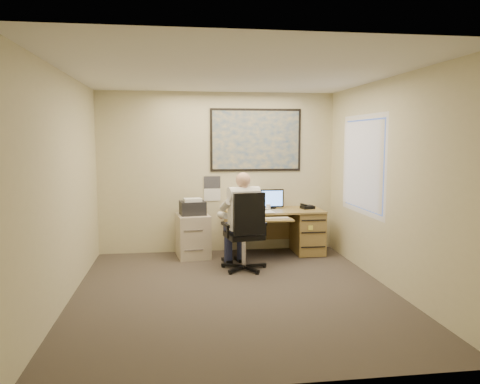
{
  "coord_description": "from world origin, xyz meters",
  "views": [
    {
      "loc": [
        -0.72,
        -5.65,
        1.92
      ],
      "look_at": [
        0.25,
        1.3,
        1.12
      ],
      "focal_mm": 35.0,
      "sensor_mm": 36.0,
      "label": 1
    }
  ],
  "objects": [
    {
      "name": "room_shell",
      "position": [
        0.0,
        0.0,
        1.35
      ],
      "size": [
        4.0,
        4.5,
        2.7
      ],
      "color": "#3C352E",
      "rests_on": "ground"
    },
    {
      "name": "office_chair",
      "position": [
        0.26,
        0.97,
        0.34
      ],
      "size": [
        0.8,
        0.8,
        1.17
      ],
      "rotation": [
        0.0,
        0.0,
        0.17
      ],
      "color": "black",
      "rests_on": "ground"
    },
    {
      "name": "desk",
      "position": [
        1.23,
        1.9,
        0.44
      ],
      "size": [
        1.6,
        0.97,
        1.07
      ],
      "color": "#9D8143",
      "rests_on": "ground"
    },
    {
      "name": "window_blinds",
      "position": [
        1.97,
        0.8,
        1.55
      ],
      "size": [
        0.06,
        1.4,
        1.3
      ],
      "primitive_type": null,
      "color": "#F0E4CF",
      "rests_on": "room_shell"
    },
    {
      "name": "world_map",
      "position": [
        0.65,
        2.23,
        1.9
      ],
      "size": [
        1.56,
        0.03,
        1.06
      ],
      "primitive_type": "cube",
      "color": "#1E4C93",
      "rests_on": "room_shell"
    },
    {
      "name": "wall_calendar",
      "position": [
        -0.1,
        2.24,
        1.08
      ],
      "size": [
        0.28,
        0.01,
        0.42
      ],
      "primitive_type": "cube",
      "color": "white",
      "rests_on": "room_shell"
    },
    {
      "name": "filing_cabinet",
      "position": [
        -0.45,
        1.88,
        0.41
      ],
      "size": [
        0.57,
        0.66,
        0.97
      ],
      "rotation": [
        0.0,
        0.0,
        0.13
      ],
      "color": "#C1B39B",
      "rests_on": "ground"
    },
    {
      "name": "person",
      "position": [
        0.27,
        1.05,
        0.72
      ],
      "size": [
        0.75,
        0.95,
        1.44
      ],
      "primitive_type": null,
      "rotation": [
        0.0,
        0.0,
        0.21
      ],
      "color": "silver",
      "rests_on": "office_chair"
    }
  ]
}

